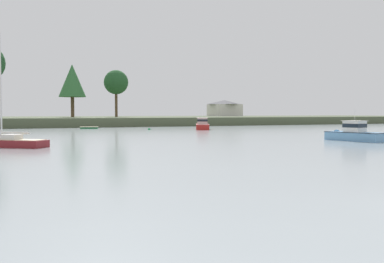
{
  "coord_description": "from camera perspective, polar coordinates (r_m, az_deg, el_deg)",
  "views": [
    {
      "loc": [
        -12.21,
        -6.95,
        2.82
      ],
      "look_at": [
        0.57,
        23.48,
        1.32
      ],
      "focal_mm": 38.22,
      "sensor_mm": 36.0,
      "label": 1
    }
  ],
  "objects": [
    {
      "name": "far_shore_bank",
      "position": [
        104.35,
        -16.07,
        1.46
      ],
      "size": [
        215.84,
        47.24,
        1.82
      ],
      "primitive_type": "cube",
      "color": "#4C563D",
      "rests_on": "ground"
    },
    {
      "name": "sailboat_maroon",
      "position": [
        37.13,
        -24.34,
        -1.66
      ],
      "size": [
        6.5,
        5.56,
        9.89
      ],
      "color": "maroon",
      "rests_on": "ground"
    },
    {
      "name": "cruiser_skyblue",
      "position": [
        44.66,
        21.1,
        -0.63
      ],
      "size": [
        3.26,
        6.81,
        3.9
      ],
      "color": "#669ECC",
      "rests_on": "ground"
    },
    {
      "name": "cruiser_red",
      "position": [
        70.46,
        1.45,
        0.69
      ],
      "size": [
        4.5,
        6.95,
        3.73
      ],
      "color": "#B2231E",
      "rests_on": "ground"
    },
    {
      "name": "dinghy_green",
      "position": [
        74.74,
        -14.15,
        0.47
      ],
      "size": [
        3.35,
        2.23,
        0.52
      ],
      "color": "#236B3D",
      "rests_on": "ground"
    },
    {
      "name": "mooring_buoy_green",
      "position": [
        68.56,
        -6.0,
        0.31
      ],
      "size": [
        0.46,
        0.46,
        0.51
      ],
      "color": "#1E8C47",
      "rests_on": "ground"
    },
    {
      "name": "mooring_buoy_yellow",
      "position": [
        61.16,
        21.37,
        -0.14
      ],
      "size": [
        0.43,
        0.43,
        0.48
      ],
      "color": "yellow",
      "rests_on": "ground"
    },
    {
      "name": "shore_tree_center",
      "position": [
        103.06,
        -16.38,
        6.8
      ],
      "size": [
        6.43,
        6.43,
        12.72
      ],
      "color": "brown",
      "rests_on": "far_shore_bank"
    },
    {
      "name": "shore_tree_far_left",
      "position": [
        107.57,
        -10.55,
        6.74
      ],
      "size": [
        6.23,
        6.23,
        12.02
      ],
      "color": "brown",
      "rests_on": "far_shore_bank"
    },
    {
      "name": "cottage_eastern",
      "position": [
        129.83,
        4.56,
        3.31
      ],
      "size": [
        8.95,
        9.65,
        5.04
      ],
      "color": "silver",
      "rests_on": "far_shore_bank"
    }
  ]
}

